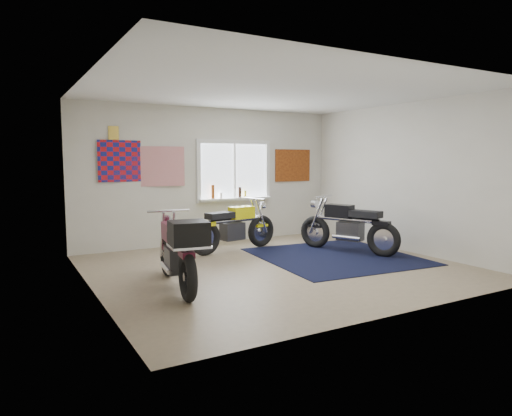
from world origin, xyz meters
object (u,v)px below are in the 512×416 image
navy_rug (336,256)px  maroon_tourer (178,251)px  black_chrome_bike (348,228)px  yellow_triumph (234,228)px

navy_rug → maroon_tourer: size_ratio=1.34×
black_chrome_bike → maroon_tourer: (-3.53, -0.83, 0.07)m
black_chrome_bike → navy_rug: bearing=92.7°
navy_rug → maroon_tourer: 3.18m
navy_rug → yellow_triumph: yellow_triumph is taller
yellow_triumph → maroon_tourer: 2.64m
yellow_triumph → maroon_tourer: maroon_tourer is taller
yellow_triumph → maroon_tourer: bearing=-142.9°
navy_rug → black_chrome_bike: (0.45, 0.21, 0.44)m
navy_rug → yellow_triumph: bearing=134.2°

